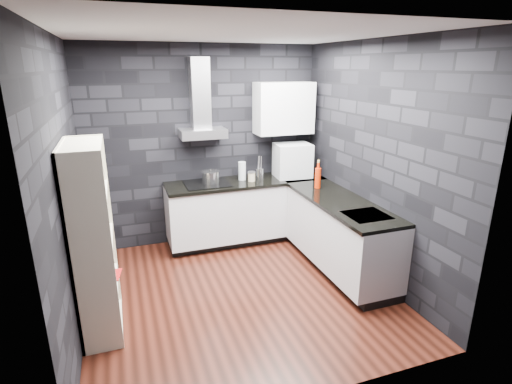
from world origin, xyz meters
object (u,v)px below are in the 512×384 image
appliance_garage (292,161)px  bookshelf (93,241)px  utensil_crock (259,173)px  storage_jar (252,177)px  glass_vase (242,171)px  red_bottle (318,178)px  pot (211,177)px  fruit_bowl (92,242)px

appliance_garage → bookshelf: (-2.61, -1.42, -0.22)m
utensil_crock → bookshelf: 2.60m
storage_jar → appliance_garage: bearing=3.7°
glass_vase → storage_jar: bearing=-47.1°
glass_vase → appliance_garage: appliance_garage is taller
utensil_crock → red_bottle: bearing=-50.9°
pot → glass_vase: 0.45m
storage_jar → red_bottle: size_ratio=0.46×
pot → bookshelf: bearing=-134.1°
fruit_bowl → red_bottle: bearing=18.7°
red_bottle → bookshelf: bookshelf is taller
glass_vase → fruit_bowl: (-1.88, -1.60, -0.09)m
fruit_bowl → glass_vase: bearing=40.4°
appliance_garage → red_bottle: 0.63m
pot → glass_vase: size_ratio=0.92×
utensil_crock → appliance_garage: appliance_garage is taller
pot → storage_jar: (0.55, -0.09, -0.02)m
red_bottle → fruit_bowl: (-2.69, -0.91, -0.09)m
storage_jar → bookshelf: bearing=-145.1°
pot → appliance_garage: size_ratio=0.47×
bookshelf → fruit_bowl: size_ratio=8.43×
appliance_garage → red_bottle: appliance_garage is taller
red_bottle → fruit_bowl: red_bottle is taller
storage_jar → fruit_bowl: storage_jar is taller
utensil_crock → bookshelf: size_ratio=0.08×
appliance_garage → bookshelf: size_ratio=0.27×
pot → appliance_garage: 1.19m
glass_vase → storage_jar: (0.10, -0.11, -0.07)m
storage_jar → red_bottle: red_bottle is taller
appliance_garage → fruit_bowl: 3.03m
glass_vase → bookshelf: bearing=-141.6°
storage_jar → fruit_bowl: 2.48m
bookshelf → storage_jar: bearing=18.9°
glass_vase → red_bottle: bearing=-40.6°
pot → storage_jar: pot is taller
storage_jar → glass_vase: bearing=132.9°
utensil_crock → appliance_garage: size_ratio=0.29×
red_bottle → bookshelf: size_ratio=0.14×
pot → red_bottle: bearing=-28.3°
appliance_garage → bookshelf: bearing=-146.5°
appliance_garage → glass_vase: bearing=179.4°
appliance_garage → bookshelf: bookshelf is taller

